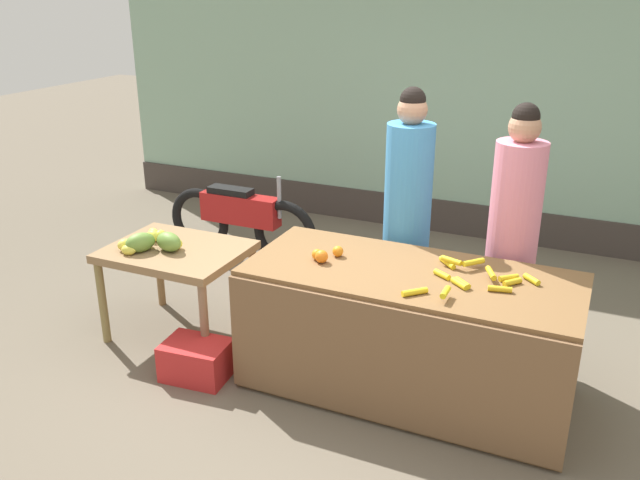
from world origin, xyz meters
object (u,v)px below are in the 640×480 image
at_px(vendor_woman_blue_shirt, 407,217).
at_px(produce_sack, 312,282).
at_px(vendor_woman_pink_shirt, 512,237).
at_px(parked_motorcycle, 241,219).
at_px(produce_crate, 197,360).

relative_size(vendor_woman_blue_shirt, produce_sack, 3.81).
distance_m(vendor_woman_pink_shirt, parked_motorcycle, 2.82).
height_order(vendor_woman_pink_shirt, produce_crate, vendor_woman_pink_shirt).
height_order(parked_motorcycle, produce_sack, parked_motorcycle).
bearing_deg(produce_crate, produce_sack, 76.59).
relative_size(produce_crate, produce_sack, 0.89).
distance_m(produce_crate, produce_sack, 1.28).
bearing_deg(produce_sack, produce_crate, -103.41).
bearing_deg(parked_motorcycle, produce_crate, -67.75).
relative_size(vendor_woman_blue_shirt, vendor_woman_pink_shirt, 1.03).
distance_m(vendor_woman_blue_shirt, produce_sack, 1.06).
relative_size(vendor_woman_pink_shirt, produce_sack, 3.71).
distance_m(vendor_woman_blue_shirt, produce_crate, 1.79).
xyz_separation_m(vendor_woman_blue_shirt, produce_crate, (-1.09, -1.17, -0.82)).
bearing_deg(vendor_woman_pink_shirt, vendor_woman_blue_shirt, 178.11).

